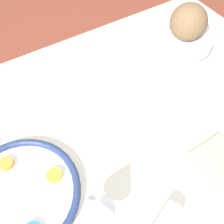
# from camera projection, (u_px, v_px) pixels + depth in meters

# --- Properties ---
(ground_plane) EXTENTS (8.00, 8.00, 0.00)m
(ground_plane) POSITION_uv_depth(u_px,v_px,m) (105.00, 215.00, 1.37)
(ground_plane) COLOR brown
(dining_table) EXTENTS (1.53, 0.97, 0.75)m
(dining_table) POSITION_uv_depth(u_px,v_px,m) (103.00, 190.00, 1.07)
(dining_table) COLOR silver
(dining_table) RESTS_ON ground_plane
(seder_plate) EXTENTS (0.32, 0.32, 0.03)m
(seder_plate) POSITION_uv_depth(u_px,v_px,m) (18.00, 195.00, 0.66)
(seder_plate) COLOR white
(seder_plate) RESTS_ON dining_table
(wine_glass) EXTENTS (0.08, 0.08, 0.14)m
(wine_glass) POSITION_uv_depth(u_px,v_px,m) (98.00, 206.00, 0.56)
(wine_glass) COLOR silver
(wine_glass) RESTS_ON dining_table
(fruit_stand) EXTENTS (0.19, 0.19, 0.13)m
(fruit_stand) POSITION_uv_depth(u_px,v_px,m) (183.00, 43.00, 0.88)
(fruit_stand) COLOR silver
(fruit_stand) RESTS_ON dining_table
(orange_fruit) EXTENTS (0.07, 0.07, 0.07)m
(orange_fruit) POSITION_uv_depth(u_px,v_px,m) (182.00, 23.00, 0.83)
(orange_fruit) COLOR orange
(orange_fruit) RESTS_ON fruit_stand
(coconut) EXTENTS (0.12, 0.12, 0.12)m
(coconut) POSITION_uv_depth(u_px,v_px,m) (188.00, 22.00, 0.80)
(coconut) COLOR brown
(coconut) RESTS_ON fruit_stand
(bread_plate) EXTENTS (0.17, 0.17, 0.02)m
(bread_plate) POSITION_uv_depth(u_px,v_px,m) (219.00, 162.00, 0.72)
(bread_plate) COLOR beige
(bread_plate) RESTS_ON dining_table
(cup_near) EXTENTS (0.08, 0.08, 0.08)m
(cup_near) POSITION_uv_depth(u_px,v_px,m) (204.00, 38.00, 0.99)
(cup_near) COLOR silver
(cup_near) RESTS_ON dining_table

